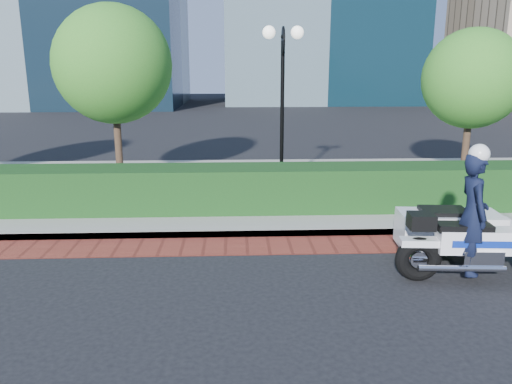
{
  "coord_description": "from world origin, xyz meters",
  "views": [
    {
      "loc": [
        -0.22,
        -7.61,
        3.36
      ],
      "look_at": [
        0.18,
        1.82,
        1.0
      ],
      "focal_mm": 35.0,
      "sensor_mm": 36.0,
      "label": 1
    }
  ],
  "objects_px": {
    "tree_c": "(473,79)",
    "police_motorcycle": "(468,229)",
    "tree_b": "(113,65)",
    "lamppost": "(282,84)"
  },
  "relations": [
    {
      "from": "tree_c",
      "to": "police_motorcycle",
      "type": "height_order",
      "value": "tree_c"
    },
    {
      "from": "tree_c",
      "to": "police_motorcycle",
      "type": "bearing_deg",
      "value": -114.15
    },
    {
      "from": "tree_c",
      "to": "tree_b",
      "type": "bearing_deg",
      "value": 180.0
    },
    {
      "from": "tree_c",
      "to": "police_motorcycle",
      "type": "xyz_separation_m",
      "value": [
        -2.87,
        -6.4,
        -2.28
      ]
    },
    {
      "from": "lamppost",
      "to": "tree_c",
      "type": "distance_m",
      "value": 5.65
    },
    {
      "from": "tree_b",
      "to": "tree_c",
      "type": "height_order",
      "value": "tree_b"
    },
    {
      "from": "tree_c",
      "to": "lamppost",
      "type": "bearing_deg",
      "value": -166.7
    },
    {
      "from": "tree_b",
      "to": "lamppost",
      "type": "bearing_deg",
      "value": -16.11
    },
    {
      "from": "tree_b",
      "to": "police_motorcycle",
      "type": "xyz_separation_m",
      "value": [
        7.13,
        -6.4,
        -2.67
      ]
    },
    {
      "from": "lamppost",
      "to": "tree_b",
      "type": "bearing_deg",
      "value": 163.89
    }
  ]
}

